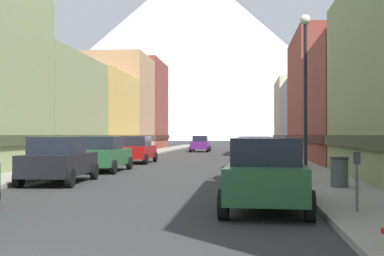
{
  "coord_description": "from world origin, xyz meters",
  "views": [
    {
      "loc": [
        3.26,
        -5.36,
        1.85
      ],
      "look_at": [
        -0.39,
        29.8,
        2.35
      ],
      "focal_mm": 47.28,
      "sensor_mm": 36.0,
      "label": 1
    }
  ],
  "objects_px": {
    "car_right_1": "(258,159)",
    "car_right_2": "(254,152)",
    "trash_bin_right": "(339,172)",
    "streetlamp_right": "(305,73)",
    "car_right_0": "(266,174)",
    "car_left_3": "(137,150)",
    "parking_meter_near": "(357,173)",
    "car_left_1": "(59,160)",
    "car_left_2": "(104,154)",
    "car_driving_0": "(200,144)"
  },
  "relations": [
    {
      "from": "car_left_1",
      "to": "trash_bin_right",
      "type": "xyz_separation_m",
      "value": [
        10.15,
        -1.75,
        -0.26
      ]
    },
    {
      "from": "car_left_2",
      "to": "car_driving_0",
      "type": "xyz_separation_m",
      "value": [
        2.2,
        30.95,
        0.0
      ]
    },
    {
      "from": "car_left_1",
      "to": "car_right_0",
      "type": "height_order",
      "value": "same"
    },
    {
      "from": "car_left_3",
      "to": "car_driving_0",
      "type": "relative_size",
      "value": 1.0
    },
    {
      "from": "car_right_0",
      "to": "car_right_2",
      "type": "relative_size",
      "value": 1.01
    },
    {
      "from": "car_right_1",
      "to": "trash_bin_right",
      "type": "height_order",
      "value": "car_right_1"
    },
    {
      "from": "car_right_2",
      "to": "trash_bin_right",
      "type": "bearing_deg",
      "value": -77.15
    },
    {
      "from": "parking_meter_near",
      "to": "trash_bin_right",
      "type": "distance_m",
      "value": 5.42
    },
    {
      "from": "car_driving_0",
      "to": "trash_bin_right",
      "type": "height_order",
      "value": "car_driving_0"
    },
    {
      "from": "car_right_0",
      "to": "streetlamp_right",
      "type": "relative_size",
      "value": 0.76
    },
    {
      "from": "car_right_1",
      "to": "trash_bin_right",
      "type": "xyz_separation_m",
      "value": [
        2.55,
        -3.65,
        -0.26
      ]
    },
    {
      "from": "car_right_1",
      "to": "car_driving_0",
      "type": "relative_size",
      "value": 1.01
    },
    {
      "from": "car_left_2",
      "to": "car_right_2",
      "type": "height_order",
      "value": "same"
    },
    {
      "from": "car_left_1",
      "to": "streetlamp_right",
      "type": "height_order",
      "value": "streetlamp_right"
    },
    {
      "from": "car_left_1",
      "to": "car_left_2",
      "type": "distance_m",
      "value": 6.19
    },
    {
      "from": "car_left_3",
      "to": "car_right_2",
      "type": "relative_size",
      "value": 0.99
    },
    {
      "from": "car_left_2",
      "to": "car_left_1",
      "type": "bearing_deg",
      "value": -89.98
    },
    {
      "from": "car_left_1",
      "to": "parking_meter_near",
      "type": "bearing_deg",
      "value": -36.73
    },
    {
      "from": "car_left_1",
      "to": "car_left_2",
      "type": "relative_size",
      "value": 1.01
    },
    {
      "from": "car_driving_0",
      "to": "trash_bin_right",
      "type": "xyz_separation_m",
      "value": [
        7.95,
        -38.89,
        -0.26
      ]
    },
    {
      "from": "car_right_1",
      "to": "car_driving_0",
      "type": "distance_m",
      "value": 35.65
    },
    {
      "from": "car_right_1",
      "to": "car_left_1",
      "type": "bearing_deg",
      "value": -165.95
    },
    {
      "from": "parking_meter_near",
      "to": "streetlamp_right",
      "type": "bearing_deg",
      "value": 93.76
    },
    {
      "from": "car_left_2",
      "to": "car_right_0",
      "type": "relative_size",
      "value": 0.98
    },
    {
      "from": "car_left_3",
      "to": "trash_bin_right",
      "type": "bearing_deg",
      "value": -57.2
    },
    {
      "from": "parking_meter_near",
      "to": "car_driving_0",
      "type": "bearing_deg",
      "value": 99.43
    },
    {
      "from": "car_right_0",
      "to": "streetlamp_right",
      "type": "xyz_separation_m",
      "value": [
        1.55,
        5.05,
        3.09
      ]
    },
    {
      "from": "car_left_3",
      "to": "car_right_0",
      "type": "distance_m",
      "value": 21.48
    },
    {
      "from": "car_left_1",
      "to": "car_right_1",
      "type": "relative_size",
      "value": 1.01
    },
    {
      "from": "car_right_2",
      "to": "car_driving_0",
      "type": "distance_m",
      "value": 28.23
    },
    {
      "from": "car_right_2",
      "to": "car_driving_0",
      "type": "height_order",
      "value": "same"
    },
    {
      "from": "car_right_1",
      "to": "car_left_3",
      "type": "bearing_deg",
      "value": 122.13
    },
    {
      "from": "car_left_2",
      "to": "parking_meter_near",
      "type": "height_order",
      "value": "car_left_2"
    },
    {
      "from": "car_right_1",
      "to": "car_right_2",
      "type": "relative_size",
      "value": 1.0
    },
    {
      "from": "car_left_3",
      "to": "trash_bin_right",
      "type": "height_order",
      "value": "car_left_3"
    },
    {
      "from": "car_right_1",
      "to": "parking_meter_near",
      "type": "relative_size",
      "value": 3.33
    },
    {
      "from": "car_right_2",
      "to": "parking_meter_near",
      "type": "height_order",
      "value": "car_right_2"
    },
    {
      "from": "car_right_1",
      "to": "streetlamp_right",
      "type": "distance_m",
      "value": 4.54
    },
    {
      "from": "car_left_1",
      "to": "car_driving_0",
      "type": "distance_m",
      "value": 37.2
    },
    {
      "from": "car_left_3",
      "to": "car_right_0",
      "type": "bearing_deg",
      "value": -69.29
    },
    {
      "from": "trash_bin_right",
      "to": "streetlamp_right",
      "type": "xyz_separation_m",
      "value": [
        -1.0,
        0.71,
        3.34
      ]
    },
    {
      "from": "streetlamp_right",
      "to": "car_left_1",
      "type": "bearing_deg",
      "value": 173.49
    },
    {
      "from": "car_driving_0",
      "to": "trash_bin_right",
      "type": "bearing_deg",
      "value": -78.45
    },
    {
      "from": "trash_bin_right",
      "to": "car_right_1",
      "type": "bearing_deg",
      "value": 124.95
    },
    {
      "from": "car_left_2",
      "to": "car_right_2",
      "type": "distance_m",
      "value": 8.26
    },
    {
      "from": "car_right_1",
      "to": "car_right_2",
      "type": "height_order",
      "value": "same"
    },
    {
      "from": "car_left_1",
      "to": "car_right_2",
      "type": "bearing_deg",
      "value": 51.12
    },
    {
      "from": "car_left_2",
      "to": "car_left_3",
      "type": "bearing_deg",
      "value": 90.0
    },
    {
      "from": "car_right_2",
      "to": "parking_meter_near",
      "type": "relative_size",
      "value": 3.34
    },
    {
      "from": "car_left_1",
      "to": "car_driving_0",
      "type": "xyz_separation_m",
      "value": [
        2.2,
        37.14,
        0.0
      ]
    }
  ]
}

